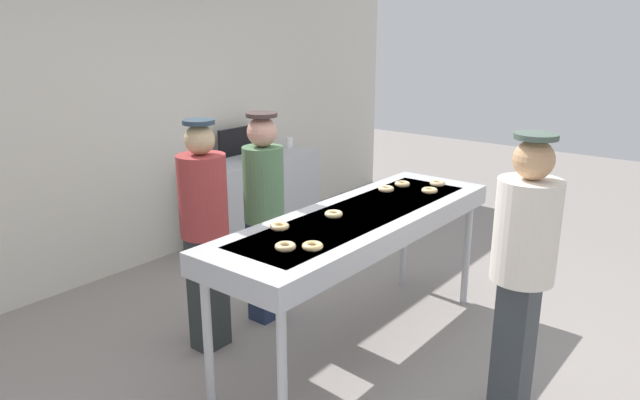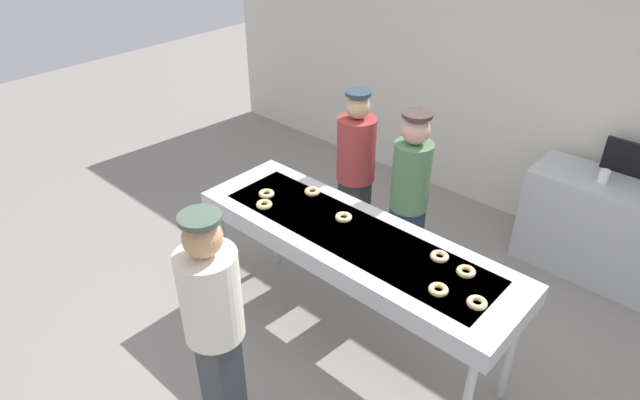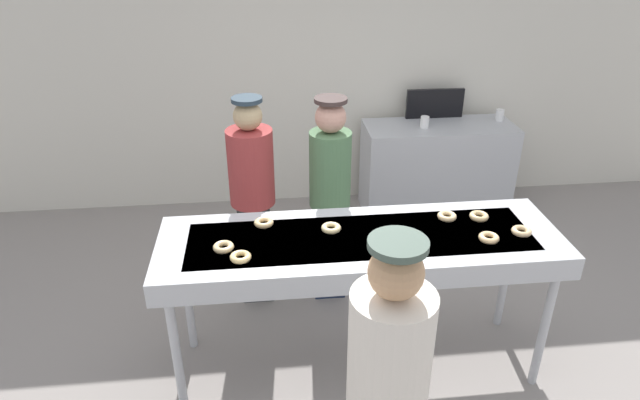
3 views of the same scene
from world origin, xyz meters
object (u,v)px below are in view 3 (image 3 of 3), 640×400
plain_donut_3 (479,216)px  plain_donut_4 (223,247)px  fryer_conveyor (360,248)px  customer_waiting (387,386)px  paper_cup_0 (425,122)px  plain_donut_0 (522,231)px  worker_assistant (330,193)px  plain_donut_6 (447,216)px  paper_cup_1 (500,115)px  plain_donut_2 (331,228)px  worker_baker (252,193)px  plain_donut_1 (489,238)px  plain_donut_5 (241,257)px  prep_counter (436,168)px  menu_display (435,103)px  plain_donut_7 (264,223)px

plain_donut_3 → plain_donut_4: size_ratio=1.00×
fryer_conveyor → customer_waiting: bearing=-94.3°
paper_cup_0 → plain_donut_3: bearing=-95.7°
fryer_conveyor → plain_donut_0: 0.99m
fryer_conveyor → worker_assistant: (-0.09, 0.82, -0.03)m
plain_donut_6 → paper_cup_1: (1.20, 2.06, -0.06)m
plain_donut_2 → worker_baker: bearing=123.4°
plain_donut_2 → paper_cup_0: 2.31m
plain_donut_1 → worker_assistant: bearing=131.8°
plain_donut_2 → plain_donut_0: bearing=-8.1°
plain_donut_5 → plain_donut_6: 1.35m
fryer_conveyor → customer_waiting: size_ratio=1.44×
prep_counter → menu_display: (0.00, 0.23, 0.60)m
paper_cup_1 → plain_donut_2: bearing=-132.6°
plain_donut_5 → menu_display: menu_display is taller
plain_donut_2 → plain_donut_1: bearing=-13.1°
plain_donut_2 → plain_donut_3: size_ratio=1.00×
plain_donut_6 → worker_baker: 1.42m
fryer_conveyor → plain_donut_6: size_ratio=20.17×
plain_donut_5 → plain_donut_0: bearing=3.5°
worker_assistant → plain_donut_2: bearing=78.6°
prep_counter → menu_display: 0.65m
plain_donut_2 → paper_cup_1: bearing=47.4°
plain_donut_2 → paper_cup_0: (1.16, 2.00, -0.06)m
plain_donut_5 → menu_display: (1.88, 2.55, 0.03)m
fryer_conveyor → worker_assistant: bearing=96.1°
plain_donut_4 → prep_counter: plain_donut_4 is taller
worker_baker → plain_donut_4: bearing=68.8°
plain_donut_6 → menu_display: 2.29m
plain_donut_7 → prep_counter: (1.74, 1.93, -0.57)m
customer_waiting → worker_assistant: bearing=96.4°
plain_donut_1 → paper_cup_0: 2.23m
menu_display → plain_donut_7: bearing=-128.8°
fryer_conveyor → menu_display: (1.16, 2.37, 0.13)m
plain_donut_7 → paper_cup_0: bearing=50.3°
worker_assistant → plain_donut_0: bearing=135.3°
plain_donut_1 → plain_donut_6: size_ratio=1.00×
plain_donut_6 → worker_assistant: worker_assistant is taller
plain_donut_6 → worker_assistant: 0.95m
paper_cup_1 → menu_display: (-0.62, 0.16, 0.09)m
fryer_conveyor → plain_donut_4: (-0.82, -0.06, 0.10)m
worker_assistant → worker_baker: bearing=-6.4°
plain_donut_1 → menu_display: 2.53m
prep_counter → plain_donut_6: bearing=-106.2°
plain_donut_4 → plain_donut_7: 0.35m
paper_cup_0 → plain_donut_2: bearing=-120.0°
fryer_conveyor → plain_donut_3: 0.81m
worker_assistant → prep_counter: 1.87m
plain_donut_0 → menu_display: (0.18, 2.44, 0.03)m
plain_donut_4 → paper_cup_0: plain_donut_4 is taller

